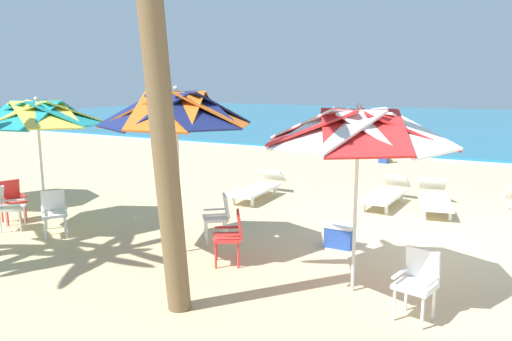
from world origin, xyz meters
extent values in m
plane|color=#D3B784|center=(0.00, 0.00, 0.00)|extent=(80.00, 80.00, 0.00)
cube|color=teal|center=(0.00, 28.54, 0.05)|extent=(80.00, 36.00, 0.10)
cube|color=white|center=(0.00, 10.24, 0.01)|extent=(80.00, 0.70, 0.01)
cylinder|color=silver|center=(-0.72, -2.45, 1.07)|extent=(0.05, 0.05, 2.15)
cube|color=red|center=(-0.16, -2.22, 2.29)|extent=(1.43, 1.35, 0.51)
cube|color=white|center=(-0.49, -1.89, 2.29)|extent=(1.34, 1.45, 0.51)
cube|color=red|center=(-0.96, -1.89, 2.29)|extent=(1.35, 1.43, 0.51)
cube|color=white|center=(-1.29, -2.22, 2.29)|extent=(1.45, 1.34, 0.51)
cube|color=red|center=(-1.29, -2.69, 2.29)|extent=(1.43, 1.35, 0.51)
cube|color=white|center=(-0.96, -3.02, 2.29)|extent=(1.34, 1.45, 0.51)
cube|color=red|center=(-0.49, -3.02, 2.29)|extent=(1.35, 1.43, 0.51)
cube|color=white|center=(-0.16, -2.69, 2.29)|extent=(1.45, 1.34, 0.51)
sphere|color=silver|center=(-0.72, -2.45, 2.56)|extent=(0.08, 0.08, 0.08)
cube|color=white|center=(0.18, -2.91, 0.44)|extent=(0.52, 0.52, 0.05)
cube|color=white|center=(0.23, -2.72, 0.67)|extent=(0.43, 0.18, 0.40)
cube|color=white|center=(0.38, -2.95, 0.55)|extent=(0.12, 0.40, 0.03)
cube|color=white|center=(-0.01, -2.87, 0.55)|extent=(0.12, 0.40, 0.03)
cylinder|color=white|center=(0.32, -3.12, 0.21)|extent=(0.04, 0.04, 0.41)
cylinder|color=white|center=(-0.03, -3.05, 0.21)|extent=(0.04, 0.04, 0.41)
cylinder|color=white|center=(0.39, -2.78, 0.21)|extent=(0.04, 0.04, 0.41)
cylinder|color=white|center=(0.05, -2.70, 0.21)|extent=(0.04, 0.04, 0.41)
cylinder|color=silver|center=(-3.79, -2.33, 1.13)|extent=(0.05, 0.05, 2.25)
cube|color=orange|center=(-3.23, -2.10, 2.44)|extent=(1.40, 1.31, 0.58)
cube|color=navy|center=(-3.55, -1.78, 2.44)|extent=(1.32, 1.37, 0.58)
cube|color=orange|center=(-4.02, -1.78, 2.44)|extent=(1.31, 1.40, 0.58)
cube|color=navy|center=(-4.34, -2.10, 2.44)|extent=(1.37, 1.32, 0.58)
cube|color=orange|center=(-4.34, -2.57, 2.44)|extent=(1.40, 1.31, 0.58)
cube|color=navy|center=(-4.02, -2.89, 2.44)|extent=(1.32, 1.37, 0.58)
cube|color=orange|center=(-3.55, -2.89, 2.44)|extent=(1.31, 1.40, 0.58)
cube|color=navy|center=(-3.23, -2.57, 2.44)|extent=(1.37, 1.32, 0.58)
sphere|color=silver|center=(-3.79, -2.33, 2.77)|extent=(0.08, 0.08, 0.08)
cube|color=red|center=(-2.79, -2.42, 0.44)|extent=(0.60, 0.60, 0.05)
cube|color=red|center=(-2.62, -2.32, 0.67)|extent=(0.30, 0.41, 0.40)
cube|color=red|center=(-2.69, -2.59, 0.55)|extent=(0.36, 0.24, 0.03)
cube|color=red|center=(-2.89, -2.25, 0.55)|extent=(0.36, 0.24, 0.03)
cylinder|color=red|center=(-2.85, -2.66, 0.21)|extent=(0.04, 0.04, 0.41)
cylinder|color=red|center=(-3.03, -2.36, 0.21)|extent=(0.04, 0.04, 0.41)
cylinder|color=red|center=(-2.55, -2.48, 0.21)|extent=(0.04, 0.04, 0.41)
cylinder|color=red|center=(-2.73, -2.18, 0.21)|extent=(0.04, 0.04, 0.41)
cube|color=white|center=(-3.56, -1.57, 0.44)|extent=(0.62, 0.62, 0.05)
cube|color=white|center=(-3.41, -1.44, 0.67)|extent=(0.34, 0.38, 0.40)
cube|color=white|center=(-3.44, -1.72, 0.55)|extent=(0.33, 0.28, 0.03)
cube|color=white|center=(-3.69, -1.41, 0.55)|extent=(0.33, 0.28, 0.03)
cylinder|color=white|center=(-3.59, -1.81, 0.21)|extent=(0.04, 0.04, 0.41)
cylinder|color=white|center=(-3.81, -1.54, 0.21)|extent=(0.04, 0.04, 0.41)
cylinder|color=white|center=(-3.32, -1.59, 0.21)|extent=(0.04, 0.04, 0.41)
cylinder|color=white|center=(-3.54, -1.32, 0.21)|extent=(0.04, 0.04, 0.41)
cylinder|color=silver|center=(-6.93, -2.53, 1.08)|extent=(0.05, 0.05, 2.16)
cube|color=teal|center=(-6.38, -2.30, 2.29)|extent=(1.40, 1.30, 0.49)
cube|color=#EFDB4C|center=(-6.70, -1.98, 2.29)|extent=(1.31, 1.38, 0.49)
cube|color=teal|center=(-7.15, -1.98, 2.29)|extent=(1.30, 1.40, 0.49)
cube|color=#EFDB4C|center=(-7.47, -2.30, 2.29)|extent=(1.38, 1.31, 0.49)
cube|color=teal|center=(-7.47, -2.75, 2.29)|extent=(1.40, 1.30, 0.49)
cube|color=#EFDB4C|center=(-7.15, -3.07, 2.29)|extent=(1.31, 1.38, 0.49)
cube|color=teal|center=(-6.70, -3.07, 2.29)|extent=(1.30, 1.40, 0.49)
cube|color=#EFDB4C|center=(-6.38, -2.75, 2.29)|extent=(1.38, 1.31, 0.49)
sphere|color=silver|center=(-6.93, -2.53, 2.56)|extent=(0.08, 0.08, 0.08)
cube|color=white|center=(-6.36, -2.77, 0.44)|extent=(0.62, 0.62, 0.05)
cube|color=white|center=(-6.52, -2.65, 0.67)|extent=(0.33, 0.39, 0.40)
cube|color=white|center=(-6.24, -2.61, 0.55)|extent=(0.34, 0.27, 0.03)
cube|color=white|center=(-6.48, -2.93, 0.55)|extent=(0.34, 0.27, 0.03)
cylinder|color=white|center=(-6.12, -2.73, 0.21)|extent=(0.04, 0.04, 0.41)
cylinder|color=white|center=(-6.33, -3.01, 0.21)|extent=(0.04, 0.04, 0.41)
cylinder|color=white|center=(-6.40, -2.52, 0.21)|extent=(0.04, 0.04, 0.41)
cylinder|color=white|center=(-6.61, -2.80, 0.21)|extent=(0.04, 0.04, 0.41)
cube|color=red|center=(-7.92, -2.51, 0.44)|extent=(0.55, 0.55, 0.05)
cube|color=red|center=(-8.11, -2.45, 0.67)|extent=(0.22, 0.43, 0.40)
cube|color=red|center=(-7.86, -2.32, 0.55)|extent=(0.39, 0.16, 0.03)
cube|color=red|center=(-7.99, -2.70, 0.55)|extent=(0.39, 0.16, 0.03)
cylinder|color=red|center=(-7.70, -2.40, 0.21)|extent=(0.04, 0.04, 0.41)
cylinder|color=red|center=(-7.81, -2.73, 0.21)|extent=(0.04, 0.04, 0.41)
cylinder|color=red|center=(-8.04, -2.29, 0.21)|extent=(0.04, 0.04, 0.41)
cylinder|color=red|center=(-8.15, -2.62, 0.21)|extent=(0.04, 0.04, 0.41)
cube|color=white|center=(-7.47, -2.86, 0.44)|extent=(0.62, 0.62, 0.05)
cube|color=white|center=(-7.62, -2.99, 0.67)|extent=(0.34, 0.38, 0.40)
cube|color=white|center=(-7.60, -2.71, 0.55)|extent=(0.33, 0.29, 0.03)
cube|color=white|center=(-7.34, -3.01, 0.55)|extent=(0.33, 0.29, 0.03)
cylinder|color=white|center=(-7.45, -2.61, 0.21)|extent=(0.04, 0.04, 0.41)
cylinder|color=white|center=(-7.22, -2.88, 0.21)|extent=(0.04, 0.04, 0.41)
cylinder|color=white|center=(-7.72, -2.84, 0.21)|extent=(0.04, 0.04, 0.41)
cylinder|color=white|center=(-7.49, -3.11, 0.21)|extent=(0.04, 0.04, 0.41)
cube|color=#EFDB4C|center=(-9.60, -1.43, 2.19)|extent=(1.32, 1.41, 0.49)
cube|color=white|center=(1.19, 2.82, 0.11)|extent=(0.06, 0.06, 0.22)
cube|color=white|center=(-0.33, 2.43, 0.25)|extent=(0.98, 1.80, 0.06)
cube|color=white|center=(-0.55, 3.46, 0.44)|extent=(0.70, 0.60, 0.36)
cube|color=white|center=(0.05, 1.86, 0.11)|extent=(0.06, 0.06, 0.22)
cube|color=white|center=(-0.45, 1.75, 0.11)|extent=(0.06, 0.06, 0.22)
cube|color=white|center=(-0.22, 3.11, 0.11)|extent=(0.06, 0.06, 0.22)
cube|color=white|center=(-0.72, 3.00, 0.11)|extent=(0.06, 0.06, 0.22)
cube|color=white|center=(-1.47, 2.40, 0.25)|extent=(0.73, 1.73, 0.06)
cube|color=white|center=(-1.42, 3.45, 0.44)|extent=(0.63, 0.51, 0.36)
cube|color=white|center=(-1.25, 1.75, 0.11)|extent=(0.06, 0.06, 0.22)
cube|color=white|center=(-1.76, 1.77, 0.11)|extent=(0.06, 0.06, 0.22)
cube|color=white|center=(-1.18, 3.02, 0.11)|extent=(0.06, 0.06, 0.22)
cube|color=white|center=(-1.69, 3.05, 0.11)|extent=(0.06, 0.06, 0.22)
cube|color=white|center=(-4.44, 1.56, 0.25)|extent=(0.69, 1.72, 0.06)
cube|color=white|center=(-4.47, 2.61, 0.44)|extent=(0.62, 0.50, 0.36)
cube|color=white|center=(-4.16, 0.93, 0.11)|extent=(0.06, 0.06, 0.22)
cube|color=white|center=(-4.67, 0.91, 0.11)|extent=(0.06, 0.06, 0.22)
cube|color=white|center=(-4.20, 2.20, 0.11)|extent=(0.06, 0.06, 0.22)
cube|color=white|center=(-4.71, 2.19, 0.11)|extent=(0.06, 0.06, 0.22)
cylinder|color=brown|center=(-2.53, -4.29, 2.88)|extent=(0.30, 0.84, 5.76)
cube|color=blue|center=(-1.47, -0.78, 0.18)|extent=(0.48, 0.32, 0.36)
cube|color=white|center=(-1.47, -0.78, 0.38)|extent=(0.50, 0.34, 0.04)
cube|color=#2D4CA5|center=(-2.99, 8.60, 0.10)|extent=(0.30, 0.24, 0.20)
cube|color=tan|center=(-2.99, 8.58, 0.46)|extent=(0.30, 0.25, 0.54)
sphere|color=tan|center=(-2.99, 8.57, 0.82)|extent=(0.20, 0.20, 0.20)
cube|color=tan|center=(-2.99, 9.00, 0.07)|extent=(0.26, 0.76, 0.14)
camera|label=1|loc=(1.08, -8.66, 2.87)|focal=33.87mm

